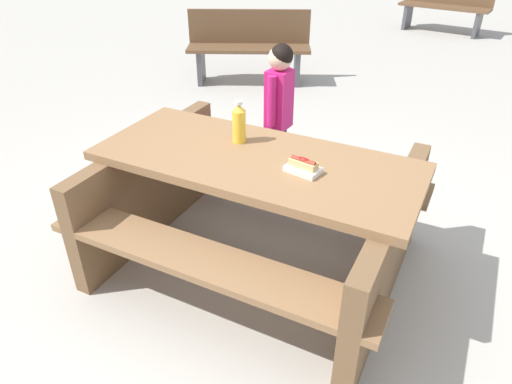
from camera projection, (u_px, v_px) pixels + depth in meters
name	position (u px, v px, depth m)	size (l,w,h in m)	color
ground_plane	(256.00, 262.00, 2.96)	(30.00, 30.00, 0.00)	#B7B2A8
picnic_table	(256.00, 204.00, 2.72)	(1.84, 1.45, 0.75)	olive
soda_bottle	(239.00, 123.00, 2.67)	(0.08, 0.08, 0.25)	yellow
hotdog_tray	(303.00, 167.00, 2.40)	(0.19, 0.13, 0.08)	white
child_in_coat	(279.00, 100.00, 3.39)	(0.18, 0.28, 1.13)	#262633
park_bench_near	(249.00, 45.00, 5.75)	(1.52, 1.04, 0.85)	brown
park_bench_mid	(445.00, 5.00, 8.05)	(1.53, 0.54, 0.85)	brown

